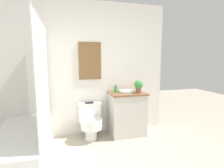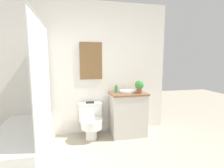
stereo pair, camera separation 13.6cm
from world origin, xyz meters
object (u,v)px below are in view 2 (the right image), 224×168
soap_bottle (116,89)px  book_on_tank (90,102)px  potted_plant (139,86)px  toilet (91,120)px  sink (128,91)px

soap_bottle → book_on_tank: (-0.49, 0.08, -0.24)m
soap_bottle → potted_plant: bearing=-20.8°
toilet → sink: sink is taller
sink → potted_plant: potted_plant is taller
sink → potted_plant: size_ratio=1.44×
toilet → soap_bottle: bearing=5.5°
soap_bottle → sink: bearing=-8.5°
soap_bottle → book_on_tank: bearing=170.6°
toilet → book_on_tank: (0.00, 0.13, 0.31)m
soap_bottle → potted_plant: size_ratio=0.59×
sink → toilet: bearing=-178.8°
sink → book_on_tank: sink is taller
potted_plant → book_on_tank: potted_plant is taller
soap_bottle → book_on_tank: 0.55m
sink → book_on_tank: (-0.70, 0.11, -0.20)m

